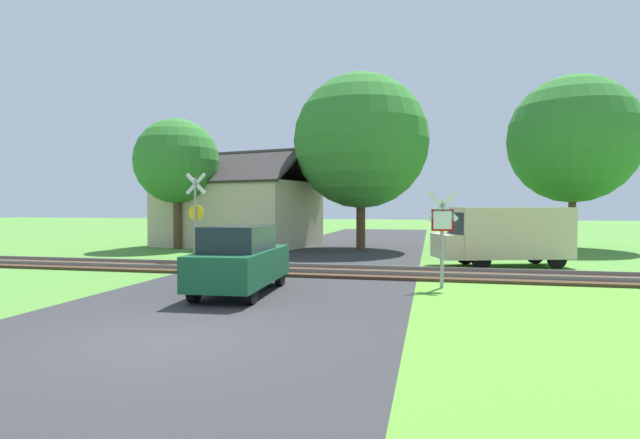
% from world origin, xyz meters
% --- Properties ---
extents(ground_plane, '(160.00, 160.00, 0.00)m').
position_xyz_m(ground_plane, '(0.00, 0.00, 0.00)').
color(ground_plane, '#4C8433').
extents(road_asphalt, '(8.02, 80.00, 0.01)m').
position_xyz_m(road_asphalt, '(0.00, 2.00, 0.00)').
color(road_asphalt, '#2D2D30').
rests_on(road_asphalt, ground).
extents(rail_track, '(60.00, 2.60, 0.22)m').
position_xyz_m(rail_track, '(0.00, 8.98, 0.06)').
color(rail_track, '#422D1E').
rests_on(rail_track, ground).
extents(stop_sign_near, '(0.87, 0.18, 2.73)m').
position_xyz_m(stop_sign_near, '(4.73, 6.57, 1.62)').
color(stop_sign_near, '#9E9EA5').
rests_on(stop_sign_near, ground).
extents(crossing_sign_far, '(0.88, 0.13, 3.62)m').
position_xyz_m(crossing_sign_far, '(-4.81, 10.81, 2.07)').
color(crossing_sign_far, '#9E9EA5').
rests_on(crossing_sign_far, ground).
extents(house, '(9.82, 7.71, 5.43)m').
position_xyz_m(house, '(-6.46, 19.32, 1.96)').
color(house, '#C6B293').
rests_on(house, ground).
extents(tree_center, '(7.07, 7.07, 9.25)m').
position_xyz_m(tree_center, '(0.80, 18.49, 5.71)').
color(tree_center, '#513823').
rests_on(tree_center, ground).
extents(tree_left, '(4.52, 4.52, 6.97)m').
position_xyz_m(tree_left, '(-8.90, 16.83, 4.69)').
color(tree_left, '#513823').
rests_on(tree_left, ground).
extents(tree_far, '(6.85, 6.85, 9.32)m').
position_xyz_m(tree_far, '(11.88, 21.69, 5.89)').
color(tree_far, '#513823').
rests_on(tree_far, ground).
extents(mail_truck, '(5.23, 3.24, 2.24)m').
position_xyz_m(mail_truck, '(7.17, 12.29, 1.24)').
color(mail_truck, beige).
rests_on(mail_truck, ground).
extents(parked_car, '(1.85, 4.08, 1.78)m').
position_xyz_m(parked_car, '(-0.40, 4.53, 0.89)').
color(parked_car, '#144C2D').
rests_on(parked_car, ground).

